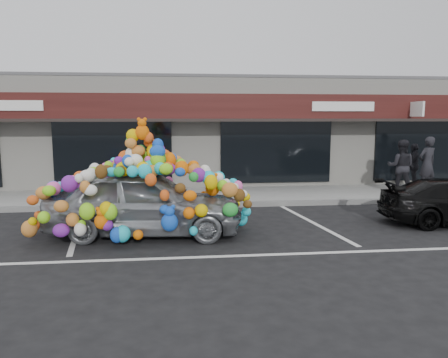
{
  "coord_description": "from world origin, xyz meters",
  "views": [
    {
      "loc": [
        -0.76,
        -10.62,
        2.74
      ],
      "look_at": [
        0.58,
        1.4,
        1.03
      ],
      "focal_mm": 35.0,
      "sensor_mm": 36.0,
      "label": 1
    }
  ],
  "objects": [
    {
      "name": "parking_stripe_left",
      "position": [
        -3.2,
        0.2,
        0.0
      ],
      "size": [
        0.73,
        4.37,
        0.01
      ],
      "primitive_type": "cube",
      "rotation": [
        0.0,
        0.0,
        0.14
      ],
      "color": "silver",
      "rests_on": "ground"
    },
    {
      "name": "sidewalk",
      "position": [
        0.0,
        4.0,
        0.07
      ],
      "size": [
        26.0,
        3.0,
        0.15
      ],
      "primitive_type": "cube",
      "color": "gray",
      "rests_on": "ground"
    },
    {
      "name": "kerb",
      "position": [
        0.0,
        2.5,
        0.07
      ],
      "size": [
        26.0,
        0.18,
        0.16
      ],
      "primitive_type": "cube",
      "color": "slate",
      "rests_on": "ground"
    },
    {
      "name": "toy_car",
      "position": [
        -1.49,
        -0.46,
        0.95
      ],
      "size": [
        3.26,
        4.97,
        2.81
      ],
      "rotation": [
        0.0,
        0.0,
        1.48
      ],
      "color": "gray",
      "rests_on": "ground"
    },
    {
      "name": "shop_building",
      "position": [
        0.0,
        8.44,
        2.16
      ],
      "size": [
        24.0,
        7.2,
        4.31
      ],
      "color": "silver",
      "rests_on": "ground"
    },
    {
      "name": "parking_stripe_mid",
      "position": [
        2.8,
        0.2,
        0.0
      ],
      "size": [
        0.73,
        4.37,
        0.01
      ],
      "primitive_type": "cube",
      "rotation": [
        0.0,
        0.0,
        0.14
      ],
      "color": "silver",
      "rests_on": "ground"
    },
    {
      "name": "pedestrian_b",
      "position": [
        6.94,
        3.52,
        1.07
      ],
      "size": [
        1.12,
        1.04,
        1.84
      ],
      "primitive_type": "imported",
      "rotation": [
        0.0,
        0.0,
        2.66
      ],
      "color": "black",
      "rests_on": "sidewalk"
    },
    {
      "name": "ground",
      "position": [
        0.0,
        0.0,
        0.0
      ],
      "size": [
        90.0,
        90.0,
        0.0
      ],
      "primitive_type": "plane",
      "color": "black",
      "rests_on": "ground"
    },
    {
      "name": "pedestrian_c",
      "position": [
        8.07,
        4.66,
        0.97
      ],
      "size": [
        1.0,
        0.91,
        1.64
      ],
      "primitive_type": "imported",
      "rotation": [
        0.0,
        0.0,
        4.05
      ],
      "color": "black",
      "rests_on": "sidewalk"
    },
    {
      "name": "lane_line",
      "position": [
        2.0,
        -2.3,
        0.0
      ],
      "size": [
        14.0,
        0.12,
        0.01
      ],
      "primitive_type": "cube",
      "color": "silver",
      "rests_on": "ground"
    },
    {
      "name": "pedestrian_a",
      "position": [
        8.04,
        3.77,
        1.12
      ],
      "size": [
        0.8,
        0.63,
        1.93
      ],
      "primitive_type": "imported",
      "rotation": [
        0.0,
        0.0,
        3.41
      ],
      "color": "black",
      "rests_on": "sidewalk"
    }
  ]
}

